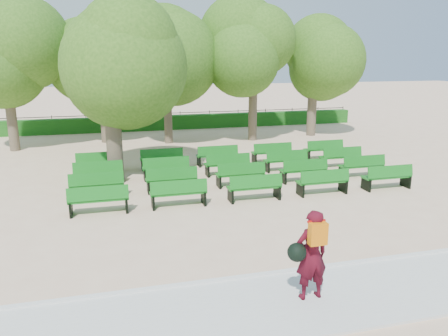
% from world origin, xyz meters
% --- Properties ---
extents(ground, '(120.00, 120.00, 0.00)m').
position_xyz_m(ground, '(0.00, 0.00, 0.00)').
color(ground, '#D9B290').
extents(paving, '(30.00, 2.20, 0.06)m').
position_xyz_m(paving, '(0.00, -7.40, 0.03)').
color(paving, silver).
rests_on(paving, ground).
extents(curb, '(30.00, 0.12, 0.10)m').
position_xyz_m(curb, '(0.00, -6.25, 0.05)').
color(curb, silver).
rests_on(curb, ground).
extents(hedge, '(26.00, 0.70, 0.90)m').
position_xyz_m(hedge, '(0.00, 14.00, 0.45)').
color(hedge, '#1B5D18').
rests_on(hedge, ground).
extents(fence, '(26.00, 0.10, 1.02)m').
position_xyz_m(fence, '(0.00, 14.40, 0.00)').
color(fence, black).
rests_on(fence, ground).
extents(tree_line, '(21.80, 6.80, 7.04)m').
position_xyz_m(tree_line, '(0.00, 10.00, 0.00)').
color(tree_line, '#3B6A1C').
rests_on(tree_line, ground).
extents(bench_array, '(1.80, 0.62, 1.12)m').
position_xyz_m(bench_array, '(0.93, 1.27, 0.09)').
color(bench_array, '#136C19').
rests_on(bench_array, ground).
extents(tree_among, '(4.85, 4.85, 6.83)m').
position_xyz_m(tree_among, '(-3.43, 2.47, 4.61)').
color(tree_among, brown).
rests_on(tree_among, ground).
extents(person, '(0.85, 0.52, 1.79)m').
position_xyz_m(person, '(-0.02, -7.34, 0.99)').
color(person, '#420915').
rests_on(person, ground).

